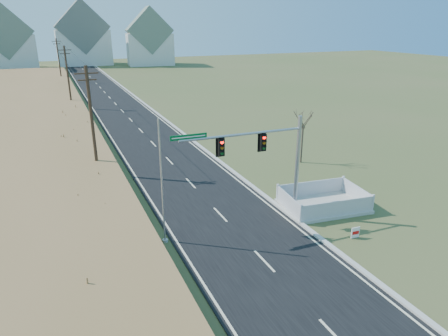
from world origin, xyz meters
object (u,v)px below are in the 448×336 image
flagpole (163,196)px  bare_tree (304,118)px  traffic_signal_mast (272,159)px  fence_enclosure (323,204)px  open_sign (355,233)px

flagpole → bare_tree: (15.28, 8.71, 1.17)m
traffic_signal_mast → flagpole: (-6.96, 0.08, -1.24)m
fence_enclosure → bare_tree: size_ratio=1.18×
fence_enclosure → bare_tree: bearing=71.8°
traffic_signal_mast → flagpole: flagpole is taller
traffic_signal_mast → bare_tree: 12.10m
flagpole → open_sign: bearing=-21.5°
traffic_signal_mast → open_sign: size_ratio=12.31×
open_sign → bare_tree: (4.80, 12.84, 3.74)m
flagpole → bare_tree: bearing=29.7°
fence_enclosure → flagpole: bearing=-173.0°
bare_tree → flagpole: bearing=-150.3°
bare_tree → fence_enclosure: bearing=-114.8°
fence_enclosure → bare_tree: 10.25m
traffic_signal_mast → open_sign: bearing=-47.2°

